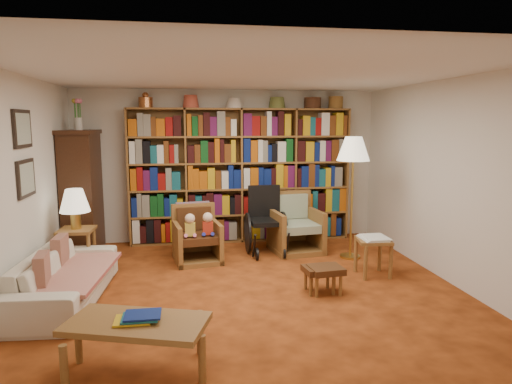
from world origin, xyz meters
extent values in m
plane|color=#AA4B1A|center=(0.00, 0.00, 0.00)|extent=(5.00, 5.00, 0.00)
plane|color=silver|center=(0.00, 0.00, 2.50)|extent=(5.00, 5.00, 0.00)
plane|color=silver|center=(0.00, 2.50, 1.25)|extent=(5.00, 0.00, 5.00)
plane|color=silver|center=(0.00, -2.50, 1.25)|extent=(5.00, 0.00, 5.00)
plane|color=silver|center=(-2.50, 0.00, 1.25)|extent=(0.00, 5.00, 5.00)
plane|color=silver|center=(2.50, 0.00, 1.25)|extent=(0.00, 5.00, 5.00)
cube|color=brown|center=(0.20, 2.34, 1.10)|extent=(3.60, 0.30, 2.20)
cube|color=#371D0F|center=(-2.25, 2.00, 0.90)|extent=(0.45, 0.90, 1.80)
cube|color=#371D0F|center=(-2.25, 2.00, 1.83)|extent=(0.50, 0.95, 0.06)
cylinder|color=silver|center=(-2.25, 2.00, 1.95)|extent=(0.12, 0.12, 0.18)
cube|color=black|center=(-2.48, 0.30, 1.90)|extent=(0.03, 0.52, 0.42)
cube|color=gray|center=(-2.46, 0.30, 1.90)|extent=(0.01, 0.44, 0.34)
cube|color=black|center=(-2.48, 0.30, 1.35)|extent=(0.03, 0.52, 0.42)
cube|color=gray|center=(-2.46, 0.30, 1.35)|extent=(0.01, 0.44, 0.34)
imported|color=beige|center=(-2.05, 0.00, 0.27)|extent=(1.93, 0.86, 0.55)
cube|color=beige|center=(-2.00, 0.00, 0.30)|extent=(0.93, 1.54, 0.04)
cube|color=maroon|center=(-2.18, 0.35, 0.45)|extent=(0.12, 0.36, 0.36)
cube|color=maroon|center=(-2.18, -0.35, 0.45)|extent=(0.15, 0.36, 0.34)
cube|color=brown|center=(-2.15, 1.05, 0.56)|extent=(0.46, 0.46, 0.04)
cylinder|color=brown|center=(-2.33, 0.87, 0.27)|extent=(0.05, 0.05, 0.54)
cylinder|color=brown|center=(-1.97, 0.87, 0.27)|extent=(0.05, 0.05, 0.54)
cylinder|color=brown|center=(-2.33, 1.23, 0.27)|extent=(0.05, 0.05, 0.54)
cylinder|color=brown|center=(-1.97, 1.23, 0.27)|extent=(0.05, 0.05, 0.54)
cylinder|color=#B38E39|center=(-2.15, 1.05, 0.69)|extent=(0.13, 0.13, 0.22)
cone|color=white|center=(-2.15, 1.05, 0.96)|extent=(0.39, 0.39, 0.30)
cube|color=brown|center=(-0.57, 1.25, 0.04)|extent=(0.73, 0.75, 0.07)
cube|color=brown|center=(-0.85, 1.25, 0.28)|extent=(0.16, 0.66, 0.56)
cube|color=brown|center=(-0.28, 1.25, 0.28)|extent=(0.16, 0.66, 0.56)
cube|color=brown|center=(-0.57, 1.54, 0.40)|extent=(0.64, 0.17, 0.79)
cube|color=#4A2C13|center=(-0.57, 1.22, 0.35)|extent=(0.57, 0.62, 0.11)
cube|color=#4A2C13|center=(-0.57, 1.48, 0.58)|extent=(0.50, 0.16, 0.34)
cube|color=#C63445|center=(-0.57, 1.58, 0.64)|extent=(0.50, 0.13, 0.35)
cube|color=brown|center=(0.95, 1.54, 0.04)|extent=(0.81, 0.83, 0.08)
cube|color=brown|center=(0.62, 1.54, 0.32)|extent=(0.16, 0.75, 0.64)
cube|color=brown|center=(1.27, 1.54, 0.32)|extent=(0.16, 0.75, 0.64)
cube|color=brown|center=(0.95, 1.87, 0.45)|extent=(0.72, 0.17, 0.90)
cube|color=gray|center=(0.95, 1.51, 0.40)|extent=(0.63, 0.69, 0.12)
cube|color=gray|center=(0.95, 1.80, 0.66)|extent=(0.57, 0.17, 0.38)
cube|color=black|center=(0.48, 1.49, 0.49)|extent=(0.51, 0.51, 0.07)
cube|color=black|center=(0.48, 1.73, 0.77)|extent=(0.50, 0.07, 0.49)
cylinder|color=black|center=(0.21, 1.60, 0.31)|extent=(0.03, 0.62, 0.62)
cylinder|color=black|center=(0.76, 1.60, 0.31)|extent=(0.03, 0.62, 0.62)
cylinder|color=black|center=(0.28, 1.18, 0.09)|extent=(0.03, 0.18, 0.18)
cylinder|color=black|center=(0.68, 1.18, 0.09)|extent=(0.03, 0.18, 0.18)
cylinder|color=#B38E39|center=(1.66, 1.10, 0.02)|extent=(0.30, 0.30, 0.03)
cylinder|color=#B38E39|center=(1.66, 1.10, 0.75)|extent=(0.03, 0.03, 1.49)
cone|color=white|center=(1.66, 1.10, 1.60)|extent=(0.47, 0.47, 0.34)
cube|color=brown|center=(1.66, 0.29, 0.47)|extent=(0.46, 0.46, 0.04)
cylinder|color=brown|center=(1.50, 0.12, 0.22)|extent=(0.05, 0.05, 0.45)
cylinder|color=brown|center=(1.83, 0.12, 0.22)|extent=(0.05, 0.05, 0.45)
cylinder|color=brown|center=(1.50, 0.46, 0.22)|extent=(0.05, 0.05, 0.45)
cylinder|color=brown|center=(1.83, 0.46, 0.22)|extent=(0.05, 0.05, 0.45)
cube|color=silver|center=(1.66, 0.29, 0.50)|extent=(0.35, 0.42, 0.03)
cube|color=#4A2C13|center=(0.81, -0.18, 0.27)|extent=(0.39, 0.35, 0.07)
cylinder|color=brown|center=(0.67, -0.29, 0.12)|extent=(0.04, 0.04, 0.24)
cylinder|color=brown|center=(0.94, -0.29, 0.12)|extent=(0.04, 0.04, 0.24)
cylinder|color=brown|center=(0.67, -0.07, 0.12)|extent=(0.04, 0.04, 0.24)
cylinder|color=brown|center=(0.94, -0.07, 0.12)|extent=(0.04, 0.04, 0.24)
cube|color=#4A2C13|center=(0.87, -0.22, 0.28)|extent=(0.41, 0.36, 0.08)
cylinder|color=brown|center=(0.73, -0.33, 0.12)|extent=(0.04, 0.04, 0.24)
cylinder|color=brown|center=(1.01, -0.33, 0.12)|extent=(0.04, 0.04, 0.24)
cylinder|color=brown|center=(0.73, -0.11, 0.12)|extent=(0.04, 0.04, 0.24)
cylinder|color=brown|center=(1.01, -0.11, 0.12)|extent=(0.04, 0.04, 0.24)
cube|color=brown|center=(-1.12, -1.63, 0.41)|extent=(1.20, 0.85, 0.05)
cylinder|color=brown|center=(-1.62, -1.86, 0.19)|extent=(0.06, 0.06, 0.38)
cylinder|color=brown|center=(-0.62, -1.86, 0.19)|extent=(0.06, 0.06, 0.38)
cylinder|color=brown|center=(-1.62, -1.40, 0.19)|extent=(0.06, 0.06, 0.38)
cylinder|color=brown|center=(-0.62, -1.40, 0.19)|extent=(0.06, 0.06, 0.38)
cube|color=brown|center=(-1.12, -1.63, 0.46)|extent=(0.33, 0.30, 0.05)
camera|label=1|loc=(-0.72, -5.11, 1.97)|focal=32.00mm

